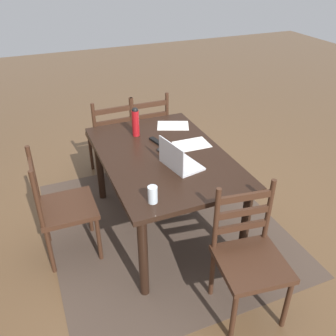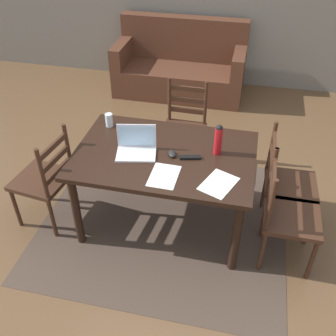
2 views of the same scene
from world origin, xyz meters
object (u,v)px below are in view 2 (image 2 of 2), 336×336
object	(u,v)px
chair_right_far	(286,184)
couch	(180,67)
chair_right_near	(287,216)
tv_remote	(190,157)
chair_far_head	(184,130)
drinking_glass	(109,120)
water_bottle	(218,139)
computer_mouse	(172,154)
laptop	(136,146)
dining_table	(165,162)
chair_left_near	(45,180)

from	to	relation	value
chair_right_far	couch	bearing A→B (deg)	119.90
chair_right_near	tv_remote	size ratio (longest dim) A/B	5.59
chair_far_head	drinking_glass	xyz separation A→B (m)	(-0.59, -0.56, 0.36)
couch	water_bottle	bearing A→B (deg)	-72.53
drinking_glass	computer_mouse	size ratio (longest dim) A/B	1.22
drinking_glass	water_bottle	bearing A→B (deg)	-11.87
drinking_glass	chair_right_near	bearing A→B (deg)	-17.43
tv_remote	laptop	bearing A→B (deg)	76.85
dining_table	chair_right_far	distance (m)	1.07
laptop	tv_remote	bearing A→B (deg)	0.48
dining_table	chair_right_far	size ratio (longest dim) A/B	1.56
chair_left_near	dining_table	bearing A→B (deg)	11.23
chair_far_head	water_bottle	size ratio (longest dim) A/B	3.53
chair_right_far	chair_right_near	xyz separation A→B (m)	(-0.00, -0.40, 0.00)
chair_right_near	laptop	xyz separation A→B (m)	(-1.26, 0.17, 0.36)
chair_right_far	laptop	bearing A→B (deg)	-169.88
couch	water_bottle	distance (m)	2.75
laptop	water_bottle	world-z (taller)	water_bottle
drinking_glass	chair_far_head	bearing A→B (deg)	43.72
dining_table	chair_left_near	distance (m)	1.07
chair_right_far	water_bottle	bearing A→B (deg)	-170.59
laptop	drinking_glass	bearing A→B (deg)	136.62
laptop	chair_far_head	bearing A→B (deg)	75.51
dining_table	chair_right_near	xyz separation A→B (m)	(1.03, -0.20, -0.21)
drinking_glass	tv_remote	xyz separation A→B (m)	(0.80, -0.33, -0.05)
chair_far_head	couch	distance (m)	1.84
chair_right_near	chair_left_near	distance (m)	2.06
chair_right_far	chair_left_near	bearing A→B (deg)	-168.94
chair_left_near	tv_remote	distance (m)	1.30
drinking_glass	chair_right_far	bearing A→B (deg)	-3.90
chair_right_far	dining_table	bearing A→B (deg)	-169.11
water_bottle	computer_mouse	xyz separation A→B (m)	(-0.35, -0.11, -0.12)
water_bottle	computer_mouse	size ratio (longest dim) A/B	2.69
dining_table	tv_remote	world-z (taller)	tv_remote
couch	tv_remote	bearing A→B (deg)	-77.29
dining_table	tv_remote	xyz separation A→B (m)	(0.22, -0.02, 0.10)
water_bottle	drinking_glass	distance (m)	1.03
chair_right_near	laptop	bearing A→B (deg)	172.23
chair_right_far	computer_mouse	distance (m)	1.04
chair_right_far	chair_left_near	xyz separation A→B (m)	(-2.06, -0.40, 0.00)
computer_mouse	chair_far_head	bearing A→B (deg)	70.42
laptop	water_bottle	xyz separation A→B (m)	(0.65, 0.12, 0.08)
chair_left_near	computer_mouse	xyz separation A→B (m)	(1.10, 0.19, 0.32)
chair_right_far	chair_right_near	world-z (taller)	same
computer_mouse	chair_right_far	bearing A→B (deg)	-11.34
dining_table	drinking_glass	bearing A→B (deg)	152.23
drinking_glass	tv_remote	size ratio (longest dim) A/B	0.72
chair_right_near	chair_far_head	bearing A→B (deg)	133.95
chair_right_far	couch	world-z (taller)	couch
chair_right_far	laptop	xyz separation A→B (m)	(-1.26, -0.23, 0.36)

